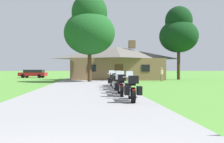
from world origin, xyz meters
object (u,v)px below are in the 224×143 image
(motorcycle_white_second_in_row, at_px, (122,85))
(bystander_tan_shirt_near_lodge, at_px, (162,74))
(motorcycle_blue_fifth_in_row, at_px, (112,80))
(motorcycle_silver_nearest_to_camera, at_px, (132,89))
(tree_right_of_lodge, at_px, (179,32))
(motorcycle_green_fourth_in_row, at_px, (114,81))
(tree_by_lodge_front, at_px, (90,27))
(parked_red_suv_far_left, at_px, (33,73))
(motorcycle_red_farthest_in_row, at_px, (112,79))
(motorcycle_yellow_third_in_row, at_px, (119,83))

(motorcycle_white_second_in_row, relative_size, bystander_tan_shirt_near_lodge, 1.25)
(bystander_tan_shirt_near_lodge, bearing_deg, motorcycle_blue_fifth_in_row, 20.14)
(motorcycle_white_second_in_row, distance_m, motorcycle_blue_fifth_in_row, 6.51)
(motorcycle_silver_nearest_to_camera, distance_m, tree_right_of_lodge, 27.21)
(motorcycle_green_fourth_in_row, relative_size, tree_by_lodge_front, 0.21)
(motorcycle_white_second_in_row, distance_m, parked_red_suv_far_left, 33.43)
(motorcycle_red_farthest_in_row, bearing_deg, motorcycle_silver_nearest_to_camera, -87.36)
(motorcycle_white_second_in_row, distance_m, motorcycle_green_fourth_in_row, 4.18)
(tree_right_of_lodge, bearing_deg, bystander_tan_shirt_near_lodge, -127.80)
(motorcycle_white_second_in_row, bearing_deg, motorcycle_green_fourth_in_row, 95.42)
(motorcycle_silver_nearest_to_camera, height_order, motorcycle_white_second_in_row, same)
(motorcycle_blue_fifth_in_row, height_order, tree_right_of_lodge, tree_right_of_lodge)
(motorcycle_silver_nearest_to_camera, distance_m, tree_by_lodge_front, 19.05)
(motorcycle_red_farthest_in_row, distance_m, tree_right_of_lodge, 18.11)
(tree_by_lodge_front, height_order, tree_right_of_lodge, tree_right_of_lodge)
(motorcycle_blue_fifth_in_row, relative_size, motorcycle_red_farthest_in_row, 1.00)
(motorcycle_red_farthest_in_row, height_order, parked_red_suv_far_left, parked_red_suv_far_left)
(motorcycle_silver_nearest_to_camera, height_order, motorcycle_blue_fifth_in_row, same)
(motorcycle_red_farthest_in_row, xyz_separation_m, tree_right_of_lodge, (10.60, 13.31, 6.20))
(motorcycle_blue_fifth_in_row, bearing_deg, motorcycle_silver_nearest_to_camera, -90.42)
(motorcycle_red_farthest_in_row, height_order, tree_right_of_lodge, tree_right_of_lodge)
(motorcycle_yellow_third_in_row, relative_size, parked_red_suv_far_left, 0.43)
(motorcycle_yellow_third_in_row, bearing_deg, motorcycle_blue_fifth_in_row, 94.45)
(motorcycle_red_farthest_in_row, xyz_separation_m, bystander_tan_shirt_near_lodge, (6.71, 8.29, 0.32))
(motorcycle_red_farthest_in_row, xyz_separation_m, parked_red_suv_far_left, (-11.70, 22.81, 0.17))
(motorcycle_silver_nearest_to_camera, relative_size, bystander_tan_shirt_near_lodge, 1.25)
(motorcycle_blue_fifth_in_row, bearing_deg, tree_right_of_lodge, 53.88)
(motorcycle_blue_fifth_in_row, relative_size, tree_right_of_lodge, 0.20)
(motorcycle_green_fourth_in_row, height_order, motorcycle_blue_fifth_in_row, same)
(motorcycle_white_second_in_row, height_order, tree_by_lodge_front, tree_by_lodge_front)
(motorcycle_silver_nearest_to_camera, height_order, parked_red_suv_far_left, parked_red_suv_far_left)
(tree_by_lodge_front, bearing_deg, motorcycle_silver_nearest_to_camera, -83.96)
(parked_red_suv_far_left, bearing_deg, tree_by_lodge_front, -139.92)
(motorcycle_white_second_in_row, xyz_separation_m, motorcycle_red_farthest_in_row, (0.21, 8.58, 0.00))
(motorcycle_green_fourth_in_row, height_order, tree_right_of_lodge, tree_right_of_lodge)
(motorcycle_yellow_third_in_row, height_order, bystander_tan_shirt_near_lodge, bystander_tan_shirt_near_lodge)
(motorcycle_yellow_third_in_row, bearing_deg, tree_right_of_lodge, 65.96)
(motorcycle_yellow_third_in_row, distance_m, tree_right_of_lodge, 23.50)
(motorcycle_silver_nearest_to_camera, height_order, motorcycle_red_farthest_in_row, same)
(motorcycle_silver_nearest_to_camera, height_order, motorcycle_green_fourth_in_row, same)
(motorcycle_silver_nearest_to_camera, xyz_separation_m, motorcycle_white_second_in_row, (-0.16, 2.37, 0.00))
(motorcycle_green_fourth_in_row, height_order, bystander_tan_shirt_near_lodge, bystander_tan_shirt_near_lodge)
(motorcycle_white_second_in_row, xyz_separation_m, motorcycle_blue_fifth_in_row, (0.05, 6.51, 0.00))
(motorcycle_green_fourth_in_row, distance_m, parked_red_suv_far_left, 29.54)
(motorcycle_silver_nearest_to_camera, bearing_deg, tree_by_lodge_front, 99.09)
(motorcycle_blue_fifth_in_row, relative_size, parked_red_suv_far_left, 0.43)
(motorcycle_silver_nearest_to_camera, distance_m, motorcycle_yellow_third_in_row, 4.30)
(motorcycle_silver_nearest_to_camera, xyz_separation_m, tree_right_of_lodge, (10.65, 24.26, 6.20))
(motorcycle_silver_nearest_to_camera, bearing_deg, bystander_tan_shirt_near_lodge, 73.69)
(motorcycle_white_second_in_row, bearing_deg, tree_right_of_lodge, 69.32)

